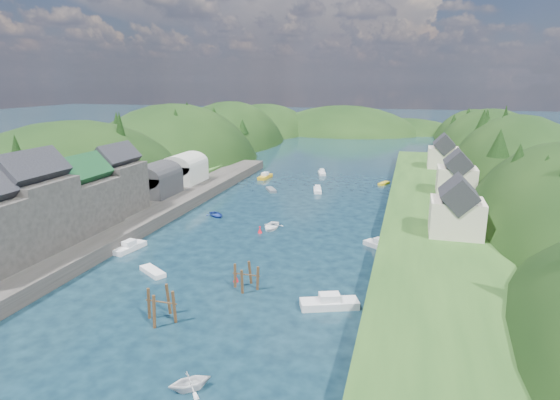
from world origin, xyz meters
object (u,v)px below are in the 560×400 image
(piling_cluster_far, at_px, (246,279))
(piling_cluster_near, at_px, (162,307))
(channel_buoy_far, at_px, (260,230))
(channel_buoy_near, at_px, (236,278))

(piling_cluster_far, bearing_deg, piling_cluster_near, -121.14)
(channel_buoy_far, bearing_deg, channel_buoy_near, -80.92)
(channel_buoy_far, bearing_deg, piling_cluster_near, -91.73)
(piling_cluster_near, xyz_separation_m, channel_buoy_far, (0.87, 28.80, -0.93))
(piling_cluster_far, bearing_deg, channel_buoy_far, 103.64)
(piling_cluster_far, height_order, channel_buoy_near, piling_cluster_far)
(channel_buoy_near, bearing_deg, channel_buoy_far, 99.08)
(piling_cluster_far, distance_m, channel_buoy_near, 2.40)
(piling_cluster_far, xyz_separation_m, channel_buoy_far, (-4.74, 19.52, -0.67))
(piling_cluster_near, xyz_separation_m, channel_buoy_near, (3.77, 10.67, -0.93))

